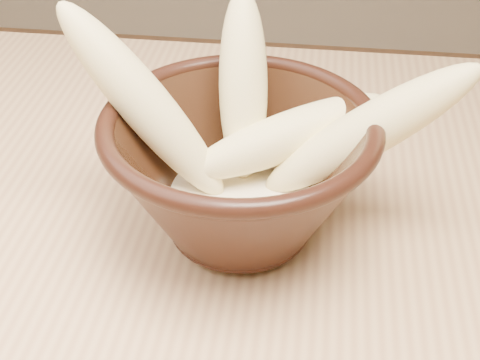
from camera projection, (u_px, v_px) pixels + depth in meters
name	position (u px, v px, depth m)	size (l,w,h in m)	color
table	(217.00, 305.00, 0.64)	(1.20, 0.80, 0.75)	tan
bowl	(240.00, 170.00, 0.56)	(0.23, 0.23, 0.12)	black
milk_puddle	(240.00, 199.00, 0.57)	(0.13, 0.13, 0.02)	#FAEBC9
banana_upright	(243.00, 86.00, 0.57)	(0.04, 0.04, 0.16)	#E9DF8A
banana_left	(144.00, 103.00, 0.54)	(0.04, 0.04, 0.20)	#E9DF8A
banana_right	(367.00, 132.00, 0.54)	(0.04, 0.04, 0.20)	#E9DF8A
banana_across	(289.00, 136.00, 0.57)	(0.04, 0.04, 0.19)	#E9DF8A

